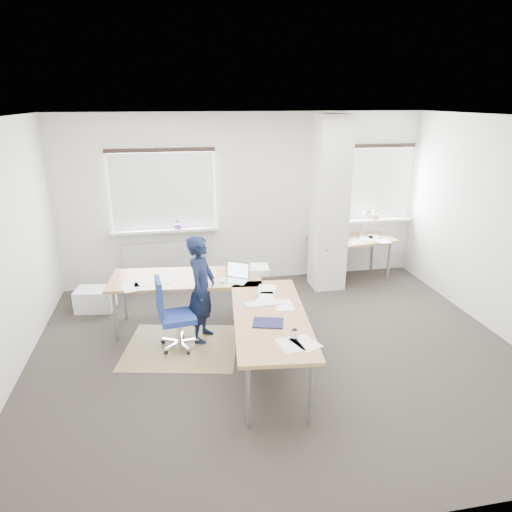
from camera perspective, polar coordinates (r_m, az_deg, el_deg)
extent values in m
plane|color=#2B2722|center=(5.80, 2.64, -11.93)|extent=(6.00, 6.00, 0.00)
cube|color=beige|center=(7.59, -1.55, 7.01)|extent=(6.00, 0.04, 2.80)
cube|color=beige|center=(3.06, 14.11, -12.85)|extent=(6.00, 0.04, 2.80)
cube|color=beige|center=(6.59, 29.20, 2.67)|extent=(0.04, 5.00, 2.80)
cube|color=white|center=(4.98, 3.15, 16.89)|extent=(6.00, 5.00, 0.04)
cube|color=beige|center=(7.40, 9.20, 6.37)|extent=(0.50, 0.50, 2.78)
cube|color=white|center=(7.43, -11.56, 7.94)|extent=(1.60, 0.04, 1.20)
cube|color=white|center=(7.39, -11.57, 7.89)|extent=(1.60, 0.02, 1.20)
cube|color=white|center=(7.51, -11.25, 3.20)|extent=(1.70, 0.20, 0.04)
cube|color=white|center=(8.21, 14.72, 8.74)|extent=(1.20, 0.04, 1.20)
cube|color=white|center=(8.17, 14.84, 8.69)|extent=(1.20, 0.02, 1.20)
cube|color=white|center=(8.27, 14.56, 4.43)|extent=(1.30, 0.20, 0.04)
cube|color=silver|center=(7.68, -11.00, -0.56)|extent=(1.40, 0.10, 0.60)
cylinder|color=#734292|center=(7.47, -9.75, 3.70)|extent=(0.12, 0.12, 0.08)
imported|color=#2F6126|center=(7.46, -9.77, 4.01)|extent=(0.09, 0.06, 0.17)
cylinder|color=#AB6D41|center=(8.24, 14.65, 4.79)|extent=(0.12, 0.12, 0.08)
imported|color=#2F6126|center=(8.23, 14.68, 5.08)|extent=(0.09, 0.07, 0.17)
cube|color=olive|center=(5.98, -9.29, -11.15)|extent=(1.60, 1.44, 0.01)
cube|color=white|center=(7.22, -19.44, -5.12)|extent=(0.59, 0.45, 0.33)
cube|color=olive|center=(6.17, -8.76, -2.82)|extent=(2.07, 1.01, 0.04)
cube|color=olive|center=(5.08, 1.76, -7.56)|extent=(1.01, 2.07, 0.04)
cylinder|color=#98989D|center=(6.18, -17.18, -7.15)|extent=(0.05, 0.05, 0.69)
cylinder|color=#98989D|center=(6.71, -16.15, -4.91)|extent=(0.05, 0.05, 0.69)
cylinder|color=#98989D|center=(6.58, -0.57, -4.59)|extent=(0.05, 0.05, 0.69)
cylinder|color=#98989D|center=(4.48, -0.95, -17.05)|extent=(0.05, 0.05, 0.69)
cylinder|color=#98989D|center=(4.55, 6.93, -16.58)|extent=(0.05, 0.05, 0.69)
cylinder|color=#98989D|center=(6.08, 3.62, -6.72)|extent=(0.05, 0.05, 0.69)
cube|color=#B7B7BC|center=(5.96, -2.68, -3.11)|extent=(0.40, 0.37, 0.01)
cube|color=#B7B7BC|center=(6.02, -2.26, -1.74)|extent=(0.30, 0.21, 0.22)
cube|color=silver|center=(6.02, -2.26, -1.74)|extent=(0.26, 0.18, 0.19)
cube|color=white|center=(5.31, 1.05, -5.96)|extent=(0.45, 0.17, 0.02)
cube|color=#151439|center=(4.89, 1.52, -8.35)|extent=(0.37, 0.31, 0.01)
cube|color=silver|center=(6.28, -0.50, -1.64)|extent=(0.48, 0.37, 0.07)
imported|color=white|center=(5.48, 0.20, -4.87)|extent=(0.08, 0.08, 0.07)
cylinder|color=silver|center=(4.59, 4.81, -9.72)|extent=(0.07, 0.07, 0.10)
cube|color=olive|center=(7.93, 11.95, 1.98)|extent=(1.49, 0.91, 0.04)
cylinder|color=#98989D|center=(7.55, 8.85, -1.63)|extent=(0.05, 0.05, 0.69)
cylinder|color=#98989D|center=(8.17, 16.27, -0.57)|extent=(0.05, 0.05, 0.69)
cylinder|color=#98989D|center=(7.97, 7.15, -0.44)|extent=(0.05, 0.05, 0.69)
cylinder|color=#98989D|center=(8.56, 14.34, 0.48)|extent=(0.05, 0.05, 0.69)
cube|color=#B7B7BC|center=(7.81, 10.71, 2.00)|extent=(0.40, 0.35, 0.01)
cube|color=#B7B7BC|center=(7.86, 10.16, 2.99)|extent=(0.32, 0.18, 0.22)
cube|color=silver|center=(7.86, 10.16, 2.99)|extent=(0.28, 0.15, 0.19)
cylinder|color=silver|center=(8.28, 13.04, 2.84)|extent=(0.10, 0.10, 0.02)
cylinder|color=silver|center=(8.23, 13.13, 4.11)|extent=(0.02, 0.16, 0.38)
cylinder|color=silver|center=(8.08, 13.59, 5.40)|extent=(0.02, 0.29, 0.13)
cone|color=silver|center=(7.96, 13.98, 5.02)|extent=(0.14, 0.16, 0.17)
cube|color=navy|center=(5.79, -9.73, -7.56)|extent=(0.46, 0.46, 0.07)
cube|color=navy|center=(5.65, -12.00, -5.00)|extent=(0.10, 0.37, 0.45)
cylinder|color=silver|center=(5.87, -9.64, -9.06)|extent=(0.05, 0.05, 0.31)
cylinder|color=black|center=(6.00, -7.27, -10.58)|extent=(0.06, 0.03, 0.05)
cylinder|color=black|center=(6.18, -9.17, -9.78)|extent=(0.04, 0.06, 0.05)
cylinder|color=black|center=(6.08, -11.53, -10.44)|extent=(0.06, 0.05, 0.05)
cylinder|color=black|center=(5.84, -11.20, -11.74)|extent=(0.06, 0.06, 0.05)
cylinder|color=black|center=(5.79, -8.46, -11.84)|extent=(0.05, 0.06, 0.05)
imported|color=black|center=(5.84, -6.82, -4.10)|extent=(0.51, 0.60, 1.40)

